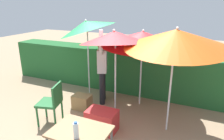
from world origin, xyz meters
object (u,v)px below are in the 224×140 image
at_px(cooler_box, 102,120).
at_px(umbrella_orange, 87,26).
at_px(crate_cardboard, 82,102).
at_px(chair_plastic, 52,101).
at_px(umbrella_yellow, 176,39).
at_px(umbrella_navy, 115,38).
at_px(umbrella_rainbow, 143,39).
at_px(folding_table, 80,136).
at_px(bottle_water, 76,130).
at_px(person_vendor, 102,67).

bearing_deg(cooler_box, umbrella_orange, 128.37).
bearing_deg(crate_cardboard, chair_plastic, -107.52).
xyz_separation_m(umbrella_yellow, umbrella_navy, (-1.22, 0.14, -0.09)).
height_order(umbrella_rainbow, umbrella_orange, umbrella_orange).
bearing_deg(umbrella_navy, folding_table, -81.63).
relative_size(umbrella_yellow, bottle_water, 8.77).
bearing_deg(umbrella_rainbow, umbrella_yellow, -45.68).
distance_m(person_vendor, chair_plastic, 1.48).
xyz_separation_m(umbrella_orange, umbrella_yellow, (2.33, -0.88, -0.02)).
xyz_separation_m(umbrella_orange, cooler_box, (1.13, -1.42, -1.66)).
distance_m(cooler_box, crate_cardboard, 1.00).
bearing_deg(bottle_water, umbrella_yellow, 63.76).
height_order(umbrella_orange, bottle_water, umbrella_orange).
bearing_deg(umbrella_yellow, umbrella_navy, 173.32).
bearing_deg(umbrella_navy, umbrella_orange, 146.15).
height_order(umbrella_rainbow, chair_plastic, umbrella_rainbow).
distance_m(umbrella_rainbow, crate_cardboard, 2.08).
height_order(umbrella_rainbow, bottle_water, umbrella_rainbow).
relative_size(umbrella_navy, folding_table, 2.57).
bearing_deg(cooler_box, folding_table, -77.94).
xyz_separation_m(cooler_box, folding_table, (0.24, -1.14, 0.47)).
height_order(umbrella_yellow, crate_cardboard, umbrella_yellow).
xyz_separation_m(umbrella_rainbow, umbrella_yellow, (0.83, -0.85, 0.19)).
distance_m(umbrella_navy, crate_cardboard, 1.79).
xyz_separation_m(umbrella_rainbow, folding_table, (-0.13, -2.52, -0.98)).
bearing_deg(person_vendor, umbrella_orange, 153.69).
bearing_deg(person_vendor, chair_plastic, -111.22).
relative_size(umbrella_rainbow, crate_cardboard, 4.51).
bearing_deg(crate_cardboard, person_vendor, 64.14).
relative_size(umbrella_yellow, umbrella_navy, 1.02).
bearing_deg(bottle_water, cooler_box, 102.70).
bearing_deg(umbrella_rainbow, crate_cardboard, -145.86).
xyz_separation_m(umbrella_orange, person_vendor, (0.58, -0.29, -0.95)).
bearing_deg(umbrella_rainbow, cooler_box, -105.12).
xyz_separation_m(chair_plastic, folding_table, (1.30, -0.96, 0.18)).
distance_m(umbrella_rainbow, person_vendor, 1.21).
xyz_separation_m(umbrella_orange, umbrella_navy, (1.10, -0.74, -0.11)).
height_order(umbrella_navy, bottle_water, umbrella_navy).
xyz_separation_m(chair_plastic, bottle_water, (1.35, -1.12, 0.39)).
relative_size(umbrella_yellow, folding_table, 2.63).
bearing_deg(crate_cardboard, umbrella_yellow, -0.92).
height_order(cooler_box, folding_table, folding_table).
bearing_deg(bottle_water, chair_plastic, 140.42).
distance_m(folding_table, bottle_water, 0.27).
bearing_deg(crate_cardboard, umbrella_navy, 7.90).
distance_m(umbrella_navy, folding_table, 2.14).
xyz_separation_m(umbrella_rainbow, umbrella_orange, (-1.50, 0.04, 0.22)).
xyz_separation_m(umbrella_rainbow, cooler_box, (-0.37, -1.39, -1.45)).
bearing_deg(umbrella_navy, chair_plastic, -140.20).
xyz_separation_m(umbrella_rainbow, chair_plastic, (-1.44, -1.57, -1.16)).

